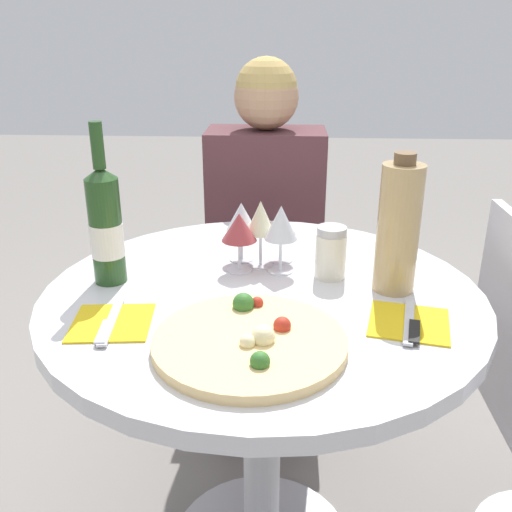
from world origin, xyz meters
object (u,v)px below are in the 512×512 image
(pizza_large, at_px, (250,340))
(wine_bottle, at_px, (106,226))
(seated_diner, at_px, (264,261))
(tall_carafe, at_px, (398,228))
(chair_behind_diner, at_px, (266,273))
(dining_table, at_px, (262,353))

(pizza_large, distance_m, wine_bottle, 0.44)
(seated_diner, bearing_deg, tall_carafe, 114.85)
(chair_behind_diner, distance_m, wine_bottle, 0.97)
(chair_behind_diner, distance_m, pizza_large, 1.11)
(dining_table, distance_m, wine_bottle, 0.45)
(dining_table, bearing_deg, tall_carafe, 4.66)
(dining_table, distance_m, tall_carafe, 0.41)
(dining_table, distance_m, chair_behind_diner, 0.84)
(dining_table, height_order, chair_behind_diner, chair_behind_diner)
(dining_table, distance_m, pizza_large, 0.29)
(dining_table, relative_size, seated_diner, 0.79)
(tall_carafe, bearing_deg, pizza_large, -139.16)
(chair_behind_diner, xyz_separation_m, wine_bottle, (-0.32, -0.79, 0.45))
(chair_behind_diner, relative_size, tall_carafe, 3.01)
(chair_behind_diner, distance_m, tall_carafe, 0.98)
(pizza_large, bearing_deg, dining_table, 86.97)
(tall_carafe, bearing_deg, chair_behind_diner, 110.70)
(dining_table, bearing_deg, wine_bottle, 174.37)
(dining_table, xyz_separation_m, seated_diner, (-0.02, 0.68, -0.06))
(chair_behind_diner, relative_size, seated_diner, 0.75)
(wine_bottle, bearing_deg, chair_behind_diner, 67.88)
(seated_diner, xyz_separation_m, pizza_large, (0.01, -0.91, 0.22))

